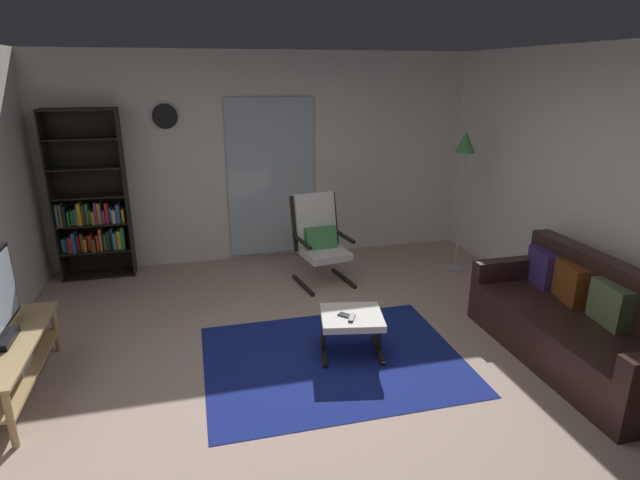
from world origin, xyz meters
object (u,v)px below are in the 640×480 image
at_px(tv_stand, 3,361).
at_px(cell_phone, 346,315).
at_px(floor_lamp_by_shelf, 465,155).
at_px(wall_clock, 165,116).
at_px(lounge_armchair, 320,237).
at_px(ottoman, 352,321).
at_px(bookshelf_near_tv, 92,207).
at_px(tv_remote, 352,318).
at_px(leather_sofa, 579,325).

xyz_separation_m(tv_stand, cell_phone, (2.64, -0.06, 0.08)).
relative_size(floor_lamp_by_shelf, wall_clock, 5.86).
height_order(lounge_armchair, floor_lamp_by_shelf, floor_lamp_by_shelf).
bearing_deg(cell_phone, ottoman, -23.70).
distance_m(cell_phone, floor_lamp_by_shelf, 2.72).
distance_m(lounge_armchair, ottoman, 1.69).
bearing_deg(ottoman, floor_lamp_by_shelf, 40.67).
relative_size(bookshelf_near_tv, tv_remote, 13.65).
bearing_deg(cell_phone, bookshelf_near_tv, 88.31).
height_order(bookshelf_near_tv, ottoman, bookshelf_near_tv).
bearing_deg(cell_phone, leather_sofa, -60.55).
bearing_deg(ottoman, cell_phone, -159.05).
height_order(lounge_armchair, ottoman, lounge_armchair).
xyz_separation_m(lounge_armchair, floor_lamp_by_shelf, (1.72, -0.07, 0.89)).
bearing_deg(lounge_armchair, leather_sofa, -52.87).
distance_m(leather_sofa, cell_phone, 1.96).
relative_size(tv_stand, cell_phone, 9.66).
relative_size(lounge_armchair, floor_lamp_by_shelf, 0.60).
distance_m(tv_stand, bookshelf_near_tv, 2.53).
bearing_deg(bookshelf_near_tv, cell_phone, -47.04).
height_order(bookshelf_near_tv, floor_lamp_by_shelf, bookshelf_near_tv).
bearing_deg(floor_lamp_by_shelf, bookshelf_near_tv, 168.10).
distance_m(bookshelf_near_tv, wall_clock, 1.36).
relative_size(tv_remote, cell_phone, 1.03).
distance_m(lounge_armchair, wall_clock, 2.30).
relative_size(bookshelf_near_tv, leather_sofa, 1.01).
height_order(tv_stand, tv_remote, tv_stand).
distance_m(tv_stand, lounge_armchair, 3.28).
xyz_separation_m(tv_remote, floor_lamp_by_shelf, (1.89, 1.68, 1.05)).
bearing_deg(lounge_armchair, tv_remote, -95.42).
bearing_deg(floor_lamp_by_shelf, tv_remote, -138.36).
bearing_deg(tv_remote, ottoman, 98.10).
height_order(lounge_armchair, tv_remote, lounge_armchair).
xyz_separation_m(leather_sofa, ottoman, (-1.83, 0.56, -0.01)).
bearing_deg(bookshelf_near_tv, tv_remote, -47.34).
bearing_deg(wall_clock, leather_sofa, -43.78).
xyz_separation_m(bookshelf_near_tv, ottoman, (2.40, -2.49, -0.54)).
bearing_deg(floor_lamp_by_shelf, wall_clock, 163.01).
height_order(tv_stand, bookshelf_near_tv, bookshelf_near_tv).
relative_size(lounge_armchair, wall_clock, 3.53).
bearing_deg(wall_clock, tv_stand, -115.05).
bearing_deg(wall_clock, ottoman, -60.41).
relative_size(tv_stand, bookshelf_near_tv, 0.69).
xyz_separation_m(tv_stand, ottoman, (2.69, -0.04, 0.00)).
relative_size(leather_sofa, ottoman, 3.23).
bearing_deg(lounge_armchair, bookshelf_near_tv, 162.00).
bearing_deg(wall_clock, tv_remote, -61.54).
distance_m(bookshelf_near_tv, tv_remote, 3.53).
height_order(tv_remote, wall_clock, wall_clock).
distance_m(lounge_armchair, cell_phone, 1.71).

